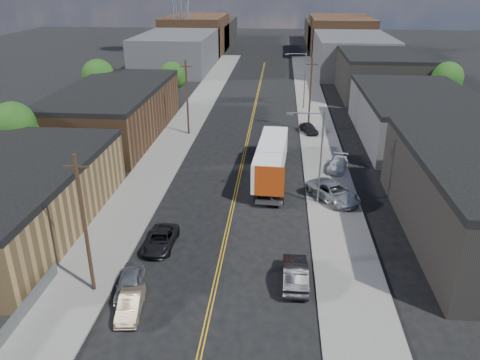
% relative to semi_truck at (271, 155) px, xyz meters
% --- Properties ---
extents(ground, '(260.00, 260.00, 0.00)m').
position_rel_semi_truck_xyz_m(ground, '(-3.40, 28.58, -2.37)').
color(ground, black).
rests_on(ground, ground).
extents(centerline, '(0.32, 120.00, 0.01)m').
position_rel_semi_truck_xyz_m(centerline, '(-3.40, 13.58, -2.36)').
color(centerline, gold).
rests_on(centerline, ground).
extents(sidewalk_left, '(5.00, 140.00, 0.15)m').
position_rel_semi_truck_xyz_m(sidewalk_left, '(-12.90, 13.58, -2.29)').
color(sidewalk_left, slate).
rests_on(sidewalk_left, ground).
extents(sidewalk_right, '(5.00, 140.00, 0.15)m').
position_rel_semi_truck_xyz_m(sidewalk_right, '(6.10, 13.58, -2.29)').
color(sidewalk_right, slate).
rests_on(sidewalk_right, ground).
extents(warehouse_tan, '(12.00, 22.00, 5.60)m').
position_rel_semi_truck_xyz_m(warehouse_tan, '(-21.40, -13.42, 0.43)').
color(warehouse_tan, olive).
rests_on(warehouse_tan, ground).
extents(warehouse_brown, '(12.00, 26.00, 6.60)m').
position_rel_semi_truck_xyz_m(warehouse_brown, '(-21.40, 12.58, 0.93)').
color(warehouse_brown, '#503420').
rests_on(warehouse_brown, ground).
extents(industrial_right_b, '(14.00, 24.00, 6.10)m').
position_rel_semi_truck_xyz_m(industrial_right_b, '(18.60, 14.58, 0.68)').
color(industrial_right_b, '#39393B').
rests_on(industrial_right_b, ground).
extents(industrial_right_c, '(14.00, 22.00, 7.60)m').
position_rel_semi_truck_xyz_m(industrial_right_c, '(18.60, 40.58, 1.43)').
color(industrial_right_c, black).
rests_on(industrial_right_c, ground).
extents(skyline_left_a, '(16.00, 30.00, 8.00)m').
position_rel_semi_truck_xyz_m(skyline_left_a, '(-23.40, 63.58, 1.63)').
color(skyline_left_a, '#39393B').
rests_on(skyline_left_a, ground).
extents(skyline_right_a, '(16.00, 30.00, 8.00)m').
position_rel_semi_truck_xyz_m(skyline_right_a, '(16.60, 63.58, 1.63)').
color(skyline_right_a, '#39393B').
rests_on(skyline_right_a, ground).
extents(skyline_left_b, '(16.00, 26.00, 10.00)m').
position_rel_semi_truck_xyz_m(skyline_left_b, '(-23.40, 88.58, 2.63)').
color(skyline_left_b, '#503420').
rests_on(skyline_left_b, ground).
extents(skyline_right_b, '(16.00, 26.00, 10.00)m').
position_rel_semi_truck_xyz_m(skyline_right_b, '(16.60, 88.58, 2.63)').
color(skyline_right_b, '#503420').
rests_on(skyline_right_b, ground).
extents(skyline_left_c, '(16.00, 40.00, 7.00)m').
position_rel_semi_truck_xyz_m(skyline_left_c, '(-23.40, 108.58, 1.13)').
color(skyline_left_c, black).
rests_on(skyline_left_c, ground).
extents(skyline_right_c, '(16.00, 40.00, 7.00)m').
position_rel_semi_truck_xyz_m(skyline_right_c, '(16.60, 108.58, 1.13)').
color(skyline_right_c, black).
rests_on(skyline_right_c, ground).
extents(streetlight_near, '(3.39, 0.25, 9.00)m').
position_rel_semi_truck_xyz_m(streetlight_near, '(4.20, -6.42, 2.96)').
color(streetlight_near, gray).
rests_on(streetlight_near, ground).
extents(streetlight_far, '(3.39, 0.25, 9.00)m').
position_rel_semi_truck_xyz_m(streetlight_far, '(4.20, 28.58, 2.96)').
color(streetlight_far, gray).
rests_on(streetlight_far, ground).
extents(utility_pole_left_near, '(1.60, 0.26, 10.00)m').
position_rel_semi_truck_xyz_m(utility_pole_left_near, '(-11.60, -21.42, 2.77)').
color(utility_pole_left_near, black).
rests_on(utility_pole_left_near, ground).
extents(utility_pole_left_far, '(1.60, 0.26, 10.00)m').
position_rel_semi_truck_xyz_m(utility_pole_left_far, '(-11.60, 13.58, 2.77)').
color(utility_pole_left_far, black).
rests_on(utility_pole_left_far, ground).
extents(utility_pole_right, '(1.60, 0.26, 10.00)m').
position_rel_semi_truck_xyz_m(utility_pole_right, '(4.80, 16.58, 2.77)').
color(utility_pole_right, black).
rests_on(utility_pole_right, ground).
extents(tree_left_near, '(4.85, 4.76, 7.91)m').
position_rel_semi_truck_xyz_m(tree_left_near, '(-27.34, -1.42, 2.81)').
color(tree_left_near, black).
rests_on(tree_left_near, ground).
extents(tree_left_mid, '(5.10, 5.04, 8.37)m').
position_rel_semi_truck_xyz_m(tree_left_mid, '(-27.34, 23.58, 3.11)').
color(tree_left_mid, black).
rests_on(tree_left_mid, ground).
extents(tree_left_far, '(4.35, 4.20, 6.97)m').
position_rel_semi_truck_xyz_m(tree_left_far, '(-17.34, 30.58, 2.20)').
color(tree_left_far, black).
rests_on(tree_left_far, ground).
extents(tree_right_far, '(4.85, 4.76, 7.91)m').
position_rel_semi_truck_xyz_m(tree_right_far, '(26.66, 28.58, 2.81)').
color(tree_right_far, black).
rests_on(tree_right_far, ground).
extents(semi_truck, '(3.45, 16.02, 4.16)m').
position_rel_semi_truck_xyz_m(semi_truck, '(0.00, 0.00, 0.00)').
color(semi_truck, silver).
rests_on(semi_truck, ground).
extents(car_left_a, '(2.33, 4.55, 1.48)m').
position_rel_semi_truck_xyz_m(car_left_a, '(-9.03, -21.42, -1.63)').
color(car_left_a, gray).
rests_on(car_left_a, ground).
extents(car_left_b, '(1.82, 4.04, 1.29)m').
position_rel_semi_truck_xyz_m(car_left_b, '(-8.40, -23.42, -1.73)').
color(car_left_b, '#887559').
rests_on(car_left_b, ground).
extents(car_left_c, '(2.30, 4.79, 1.32)m').
position_rel_semi_truck_xyz_m(car_left_c, '(-8.40, -15.42, -1.71)').
color(car_left_c, black).
rests_on(car_left_c, ground).
extents(car_right_oncoming, '(1.73, 4.92, 1.62)m').
position_rel_semi_truck_xyz_m(car_right_oncoming, '(2.17, -19.35, -1.56)').
color(car_right_oncoming, black).
rests_on(car_right_oncoming, ground).
extents(car_right_lot_a, '(5.63, 6.47, 1.65)m').
position_rel_semi_truck_xyz_m(car_right_lot_a, '(6.09, -5.89, -1.39)').
color(car_right_lot_a, '#A9ABAE').
rests_on(car_right_lot_a, sidewalk_right).
extents(car_right_lot_b, '(2.97, 4.81, 1.30)m').
position_rel_semi_truck_xyz_m(car_right_lot_b, '(7.35, 2.04, -1.57)').
color(car_right_lot_b, silver).
rests_on(car_right_lot_b, sidewalk_right).
extents(car_right_lot_c, '(2.83, 4.22, 1.33)m').
position_rel_semi_truck_xyz_m(car_right_lot_c, '(4.80, 15.21, -1.55)').
color(car_right_lot_c, black).
rests_on(car_right_lot_c, sidewalk_right).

